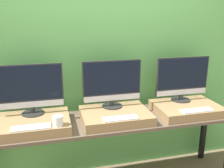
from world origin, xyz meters
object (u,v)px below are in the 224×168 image
keyboard_left (31,127)px  keyboard_center (121,118)px  monitor_right (182,78)px  keyboard_right (197,110)px  monitor_left (31,88)px  mug (58,121)px  monitor_center (112,83)px

keyboard_left → keyboard_center: 0.75m
keyboard_center → monitor_right: 0.85m
monitor_right → keyboard_right: (-0.00, -0.31, -0.24)m
keyboard_center → monitor_left: bearing=157.5°
monitor_left → monitor_right: (1.50, 0.00, 0.00)m
keyboard_center → keyboard_left: bearing=180.0°
monitor_left → mug: (0.21, -0.31, -0.20)m
keyboard_right → monitor_right: bearing=90.0°
monitor_left → keyboard_center: monitor_left is taller
mug → keyboard_right: (1.29, -0.00, -0.04)m
keyboard_left → monitor_center: (0.75, 0.31, 0.24)m
monitor_left → keyboard_center: 0.85m
keyboard_center → monitor_right: (0.75, 0.31, 0.24)m
mug → keyboard_center: size_ratio=0.27×
monitor_center → keyboard_left: bearing=-157.5°
keyboard_left → keyboard_right: bearing=0.0°
monitor_center → keyboard_center: 0.39m
keyboard_right → keyboard_left: bearing=180.0°
keyboard_center → keyboard_right: same height
keyboard_left → monitor_center: monitor_center is taller
keyboard_left → mug: (0.21, 0.00, 0.04)m
keyboard_center → keyboard_right: 0.75m
mug → keyboard_left: bearing=-180.0°
keyboard_left → keyboard_right: (1.50, 0.00, 0.00)m
keyboard_left → keyboard_right: 1.50m
mug → keyboard_center: mug is taller
keyboard_center → monitor_right: bearing=22.5°
monitor_center → mug: bearing=-149.9°
monitor_left → keyboard_left: monitor_left is taller
monitor_right → keyboard_right: monitor_right is taller
keyboard_left → monitor_right: bearing=11.7°
monitor_left → monitor_right: same height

